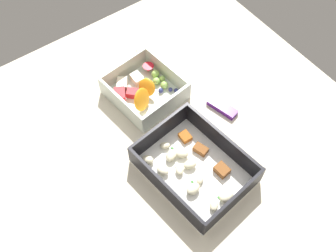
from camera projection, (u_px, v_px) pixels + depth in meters
The scene contains 5 objects.
table_surface at pixel (172, 139), 85.15cm from camera, with size 80.00×80.00×2.00cm, color beige.
pasta_container at pixel (194, 168), 78.35cm from camera, with size 23.00×18.66×5.71cm.
fruit_bowl at pixel (144, 89), 88.79cm from camera, with size 16.73×15.87×5.99cm.
candy_bar at pixel (222, 108), 87.63cm from camera, with size 7.00×2.40×1.20cm, color #51197A.
paper_cup_liner at pixel (144, 49), 96.60cm from camera, with size 3.92×3.92×1.97cm, color white.
Camera 1 is at (34.84, -26.13, 74.22)cm, focal length 42.02 mm.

